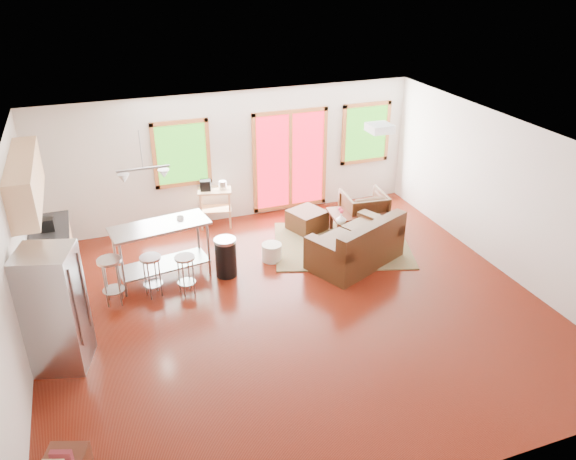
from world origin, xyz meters
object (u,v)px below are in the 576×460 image
object	(u,v)px
ottoman	(307,220)
coffee_table	(358,214)
island	(161,242)
rug	(342,245)
kitchen_cart	(214,195)
refrigerator	(55,310)
armchair	(364,208)
loveseat	(357,246)

from	to	relation	value
ottoman	coffee_table	bearing A→B (deg)	-25.34
coffee_table	island	distance (m)	3.85
rug	island	distance (m)	3.36
rug	ottoman	distance (m)	0.93
kitchen_cart	refrigerator	bearing A→B (deg)	-130.20
rug	refrigerator	size ratio (longest dim) A/B	1.47
kitchen_cart	rug	bearing A→B (deg)	-38.63
armchair	ottoman	distance (m)	1.15
coffee_table	refrigerator	xyz separation A→B (m)	(-5.41, -2.16, 0.47)
loveseat	kitchen_cart	xyz separation A→B (m)	(-1.98, 2.33, 0.33)
loveseat	refrigerator	size ratio (longest dim) A/B	1.11
loveseat	ottoman	world-z (taller)	loveseat
armchair	refrigerator	world-z (taller)	refrigerator
armchair	refrigerator	bearing A→B (deg)	27.99
rug	coffee_table	bearing A→B (deg)	37.57
armchair	kitchen_cart	world-z (taller)	kitchen_cart
refrigerator	armchair	bearing A→B (deg)	38.40
armchair	ottoman	size ratio (longest dim) A/B	1.33
ottoman	island	size ratio (longest dim) A/B	0.37
coffee_table	armchair	world-z (taller)	armchair
ottoman	refrigerator	xyz separation A→B (m)	(-4.51, -2.58, 0.64)
rug	kitchen_cart	distance (m)	2.68
loveseat	coffee_table	size ratio (longest dim) A/B	1.61
armchair	refrigerator	xyz separation A→B (m)	(-5.62, -2.34, 0.44)
refrigerator	island	bearing A→B (deg)	62.86
coffee_table	ottoman	size ratio (longest dim) A/B	1.89
refrigerator	kitchen_cart	size ratio (longest dim) A/B	1.71
coffee_table	island	world-z (taller)	island
loveseat	armchair	distance (m)	1.50
ottoman	rug	bearing A→B (deg)	-65.37
loveseat	refrigerator	xyz separation A→B (m)	(-4.84, -1.05, 0.50)
refrigerator	kitchen_cart	xyz separation A→B (m)	(2.86, 3.38, -0.17)
armchair	island	distance (m)	4.08
kitchen_cart	armchair	bearing A→B (deg)	-20.73
refrigerator	ottoman	bearing A→B (deg)	45.59
armchair	island	size ratio (longest dim) A/B	0.49
loveseat	kitchen_cart	size ratio (longest dim) A/B	1.90
coffee_table	island	bearing A→B (deg)	-173.33
armchair	island	bearing A→B (deg)	14.23
ottoman	kitchen_cart	world-z (taller)	kitchen_cart
ottoman	island	distance (m)	3.08
armchair	coffee_table	bearing A→B (deg)	45.83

